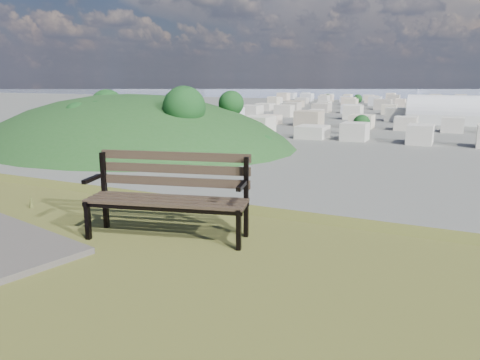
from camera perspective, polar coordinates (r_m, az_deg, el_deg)
The scene contains 7 objects.
park_bench at distance 5.55m, azimuth -8.61°, elevation -1.27°, with size 1.96×1.03×0.98m.
arena at distance 296.18m, azimuth 24.65°, elevation 7.18°, with size 51.43×22.58×21.53m.
green_wooded_hill at distance 194.77m, azimuth -13.06°, elevation 4.31°, with size 155.94×124.75×77.97m.
city_blocks at distance 396.77m, azimuth 25.19°, elevation 7.98°, with size 395.00×361.00×7.00m.
city_trees at distance 322.61m, azimuth 20.36°, elevation 7.84°, with size 406.52×387.20×9.98m.
bay_water at distance 902.03m, azimuth 25.48°, elevation 9.63°, with size 2400.00×700.00×0.12m, color #8490A8.
far_hills at distance 1405.95m, azimuth 23.15°, elevation 11.49°, with size 2050.00×340.00×60.00m.
Camera 1 is at (1.63, -1.63, 26.86)m, focal length 35.00 mm.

